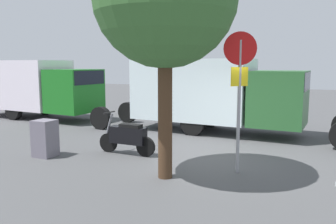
{
  "coord_description": "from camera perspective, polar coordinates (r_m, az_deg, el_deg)",
  "views": [
    {
      "loc": [
        -2.89,
        8.95,
        2.56
      ],
      "look_at": [
        1.43,
        -0.44,
        1.14
      ],
      "focal_mm": 37.03,
      "sensor_mm": 36.0,
      "label": 1
    }
  ],
  "objects": [
    {
      "name": "stop_sign",
      "position": [
        8.18,
        11.68,
        5.18
      ],
      "size": [
        0.71,
        0.33,
        3.31
      ],
      "color": "#9E9EA3",
      "rests_on": "ground"
    },
    {
      "name": "utility_cabinet",
      "position": [
        10.29,
        -19.59,
        -4.1
      ],
      "size": [
        0.56,
        0.54,
        1.03
      ],
      "primitive_type": "cube",
      "rotation": [
        0.0,
        0.0,
        0.01
      ],
      "color": "slate",
      "rests_on": "ground"
    },
    {
      "name": "motorcycle",
      "position": [
        9.98,
        -6.69,
        -4.04
      ],
      "size": [
        1.81,
        0.55,
        1.2
      ],
      "rotation": [
        0.0,
        0.0,
        -0.01
      ],
      "color": "black",
      "rests_on": "ground"
    },
    {
      "name": "box_truck_far",
      "position": [
        17.72,
        -20.68,
        4.06
      ],
      "size": [
        8.37,
        2.6,
        2.75
      ],
      "rotation": [
        0.0,
        0.0,
        3.09
      ],
      "color": "black",
      "rests_on": "ground"
    },
    {
      "name": "box_truck_near",
      "position": [
        13.17,
        8.14,
        3.37
      ],
      "size": [
        8.1,
        2.49,
        2.77
      ],
      "rotation": [
        0.0,
        0.0,
        3.1
      ],
      "color": "black",
      "rests_on": "ground"
    },
    {
      "name": "ground_plane",
      "position": [
        9.75,
        6.63,
        -7.46
      ],
      "size": [
        60.0,
        60.0,
        0.0
      ],
      "primitive_type": "plane",
      "color": "#4B4B4D"
    }
  ]
}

